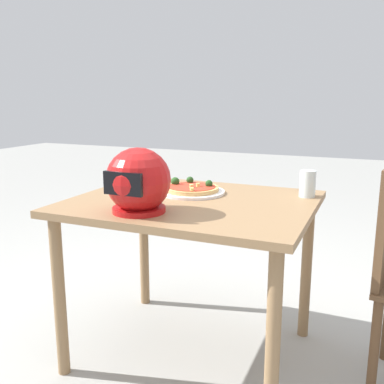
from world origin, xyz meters
name	(u,v)px	position (x,y,z in m)	size (l,w,h in m)	color
ground_plane	(192,352)	(0.00, 0.00, 0.00)	(14.00, 14.00, 0.00)	#9E9E99
dining_table	(192,221)	(0.00, 0.00, 0.62)	(1.00, 0.82, 0.72)	olive
pizza_plate	(192,192)	(0.05, -0.12, 0.72)	(0.30, 0.30, 0.01)	white
pizza	(191,188)	(0.06, -0.12, 0.74)	(0.24, 0.24, 0.05)	tan
motorcycle_helmet	(138,182)	(0.11, 0.26, 0.83)	(0.25, 0.25, 0.25)	#B21414
drinking_glass	(308,184)	(-0.44, -0.25, 0.78)	(0.07, 0.07, 0.12)	silver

